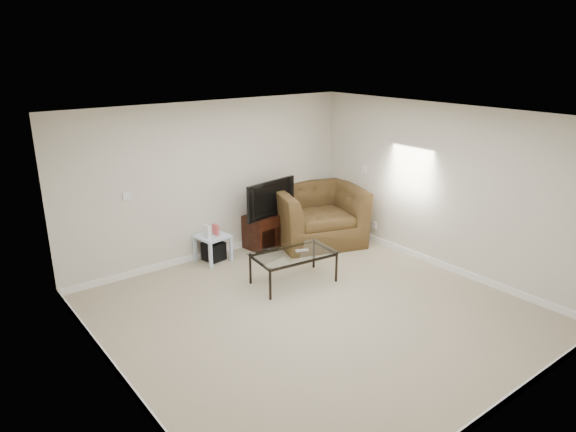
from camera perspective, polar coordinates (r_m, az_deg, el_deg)
floor at (r=6.75m, az=2.94°, el=-10.66°), size 5.00×5.00×0.00m
ceiling at (r=5.96m, az=3.33°, el=10.90°), size 5.00×5.00×0.00m
wall_back at (r=8.21m, az=-8.36°, el=3.90°), size 5.00×0.02×2.50m
wall_left at (r=5.08m, az=-18.91°, el=-6.12°), size 0.02×5.00×2.50m
wall_right at (r=8.04m, az=16.77°, el=2.99°), size 0.02×5.00×2.50m
plate_back at (r=7.64m, az=-17.46°, el=2.15°), size 0.12×0.02×0.12m
plate_right_switch at (r=9.01m, az=8.50°, el=5.18°), size 0.02×0.09×0.13m
plate_right_outlet at (r=9.08m, az=9.58°, el=-1.03°), size 0.02×0.08×0.12m
tv_stand at (r=8.76m, az=-2.47°, el=-1.62°), size 0.74×0.55×0.57m
dvd_player at (r=8.67m, az=-2.32°, el=-0.50°), size 0.43×0.33×0.06m
television at (r=8.55m, az=-2.39°, el=2.06°), size 1.00×0.36×0.61m
side_table at (r=8.27m, az=-8.33°, el=-3.54°), size 0.51×0.51×0.43m
subwoofer at (r=8.32m, az=-8.24°, el=-3.87°), size 0.34×0.34×0.29m
game_console at (r=8.08m, az=-8.97°, el=-1.69°), size 0.05×0.15×0.20m
game_case at (r=8.18m, az=-8.05°, el=-1.51°), size 0.06×0.13×0.17m
recliner at (r=8.88m, az=3.25°, el=1.14°), size 1.72×1.40×1.30m
coffee_table at (r=7.44m, az=0.62°, el=-5.77°), size 1.25×0.80×0.46m
remote at (r=7.41m, az=1.56°, el=-3.83°), size 0.19×0.13×0.02m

